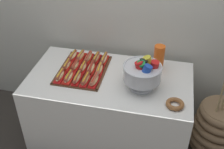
{
  "coord_description": "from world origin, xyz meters",
  "views": [
    {
      "loc": [
        0.45,
        -1.9,
        2.21
      ],
      "look_at": [
        0.03,
        -0.02,
        0.81
      ],
      "focal_mm": 45.65,
      "sensor_mm": 36.0,
      "label": 1
    }
  ],
  "objects_px": {
    "hot_dog_0": "(60,76)",
    "hot_dog_4": "(94,80)",
    "cup_stack": "(159,58)",
    "hot_dog_7": "(83,67)",
    "hot_dog_1": "(68,77)",
    "hot_dog_9": "(99,69)",
    "hot_dog_2": "(77,78)",
    "hot_dog_12": "(88,58)",
    "buffet_table": "(110,109)",
    "donut": "(175,104)",
    "hot_dog_8": "(91,68)",
    "hot_dog_10": "(73,56)",
    "punch_bowl": "(143,72)",
    "serving_tray": "(83,70)",
    "floor_vase": "(217,128)",
    "hot_dog_5": "(67,65)",
    "hot_dog_3": "(86,79)",
    "hot_dog_14": "(104,59)",
    "hot_dog_11": "(80,56)",
    "hot_dog_6": "(75,66)",
    "hot_dog_13": "(96,58)"
  },
  "relations": [
    {
      "from": "hot_dog_10",
      "to": "cup_stack",
      "type": "distance_m",
      "value": 0.8
    },
    {
      "from": "hot_dog_1",
      "to": "hot_dog_8",
      "type": "distance_m",
      "value": 0.22
    },
    {
      "from": "hot_dog_1",
      "to": "hot_dog_11",
      "type": "bearing_deg",
      "value": 90.21
    },
    {
      "from": "cup_stack",
      "to": "hot_dog_7",
      "type": "bearing_deg",
      "value": -166.45
    },
    {
      "from": "hot_dog_4",
      "to": "punch_bowl",
      "type": "bearing_deg",
      "value": 5.8
    },
    {
      "from": "hot_dog_13",
      "to": "hot_dog_4",
      "type": "bearing_deg",
      "value": -76.98
    },
    {
      "from": "hot_dog_2",
      "to": "hot_dog_11",
      "type": "xyz_separation_m",
      "value": [
        -0.08,
        0.33,
        0.0
      ]
    },
    {
      "from": "hot_dog_8",
      "to": "donut",
      "type": "relative_size",
      "value": 1.26
    },
    {
      "from": "hot_dog_11",
      "to": "hot_dog_14",
      "type": "height_order",
      "value": "same"
    },
    {
      "from": "hot_dog_4",
      "to": "hot_dog_6",
      "type": "distance_m",
      "value": 0.28
    },
    {
      "from": "hot_dog_5",
      "to": "hot_dog_11",
      "type": "height_order",
      "value": "hot_dog_11"
    },
    {
      "from": "hot_dog_1",
      "to": "hot_dog_14",
      "type": "distance_m",
      "value": 0.4
    },
    {
      "from": "buffet_table",
      "to": "hot_dog_10",
      "type": "xyz_separation_m",
      "value": [
        -0.4,
        0.22,
        0.39
      ]
    },
    {
      "from": "hot_dog_7",
      "to": "donut",
      "type": "distance_m",
      "value": 0.87
    },
    {
      "from": "hot_dog_7",
      "to": "donut",
      "type": "height_order",
      "value": "hot_dog_7"
    },
    {
      "from": "floor_vase",
      "to": "hot_dog_1",
      "type": "height_order",
      "value": "floor_vase"
    },
    {
      "from": "buffet_table",
      "to": "cup_stack",
      "type": "xyz_separation_m",
      "value": [
        0.39,
        0.21,
        0.48
      ]
    },
    {
      "from": "hot_dog_0",
      "to": "hot_dog_7",
      "type": "xyz_separation_m",
      "value": [
        0.15,
        0.17,
        -0.0
      ]
    },
    {
      "from": "hot_dog_1",
      "to": "hot_dog_7",
      "type": "xyz_separation_m",
      "value": [
        0.07,
        0.17,
        -0.0
      ]
    },
    {
      "from": "hot_dog_9",
      "to": "punch_bowl",
      "type": "bearing_deg",
      "value": -17.87
    },
    {
      "from": "hot_dog_4",
      "to": "hot_dog_8",
      "type": "bearing_deg",
      "value": 114.66
    },
    {
      "from": "hot_dog_6",
      "to": "punch_bowl",
      "type": "height_order",
      "value": "punch_bowl"
    },
    {
      "from": "hot_dog_1",
      "to": "hot_dog_9",
      "type": "height_order",
      "value": "hot_dog_9"
    },
    {
      "from": "buffet_table",
      "to": "hot_dog_4",
      "type": "distance_m",
      "value": 0.43
    },
    {
      "from": "hot_dog_5",
      "to": "hot_dog_9",
      "type": "relative_size",
      "value": 0.92
    },
    {
      "from": "hot_dog_4",
      "to": "donut",
      "type": "height_order",
      "value": "hot_dog_4"
    },
    {
      "from": "donut",
      "to": "hot_dog_1",
      "type": "bearing_deg",
      "value": 171.79
    },
    {
      "from": "hot_dog_14",
      "to": "cup_stack",
      "type": "bearing_deg",
      "value": -1.24
    },
    {
      "from": "buffet_table",
      "to": "hot_dog_14",
      "type": "relative_size",
      "value": 7.74
    },
    {
      "from": "hot_dog_5",
      "to": "hot_dog_8",
      "type": "height_order",
      "value": "hot_dog_8"
    },
    {
      "from": "hot_dog_9",
      "to": "donut",
      "type": "bearing_deg",
      "value": -23.89
    },
    {
      "from": "hot_dog_2",
      "to": "punch_bowl",
      "type": "distance_m",
      "value": 0.55
    },
    {
      "from": "hot_dog_14",
      "to": "punch_bowl",
      "type": "distance_m",
      "value": 0.5
    },
    {
      "from": "serving_tray",
      "to": "hot_dog_4",
      "type": "xyz_separation_m",
      "value": [
        0.15,
        -0.16,
        0.03
      ]
    },
    {
      "from": "hot_dog_0",
      "to": "hot_dog_4",
      "type": "distance_m",
      "value": 0.3
    },
    {
      "from": "hot_dog_4",
      "to": "hot_dog_9",
      "type": "height_order",
      "value": "hot_dog_4"
    },
    {
      "from": "buffet_table",
      "to": "donut",
      "type": "relative_size",
      "value": 9.98
    },
    {
      "from": "hot_dog_4",
      "to": "punch_bowl",
      "type": "height_order",
      "value": "punch_bowl"
    },
    {
      "from": "hot_dog_0",
      "to": "hot_dog_4",
      "type": "xyz_separation_m",
      "value": [
        0.3,
        0.0,
        0.0
      ]
    },
    {
      "from": "floor_vase",
      "to": "hot_dog_5",
      "type": "bearing_deg",
      "value": -176.66
    },
    {
      "from": "hot_dog_3",
      "to": "hot_dog_6",
      "type": "distance_m",
      "value": 0.22
    },
    {
      "from": "buffet_table",
      "to": "hot_dog_10",
      "type": "bearing_deg",
      "value": 151.58
    },
    {
      "from": "buffet_table",
      "to": "hot_dog_3",
      "type": "height_order",
      "value": "hot_dog_3"
    },
    {
      "from": "serving_tray",
      "to": "hot_dog_13",
      "type": "bearing_deg",
      "value": 65.77
    },
    {
      "from": "hot_dog_2",
      "to": "hot_dog_12",
      "type": "relative_size",
      "value": 0.97
    },
    {
      "from": "hot_dog_4",
      "to": "hot_dog_6",
      "type": "xyz_separation_m",
      "value": [
        -0.23,
        0.16,
        -0.0
      ]
    },
    {
      "from": "hot_dog_5",
      "to": "cup_stack",
      "type": "height_order",
      "value": "cup_stack"
    },
    {
      "from": "hot_dog_0",
      "to": "hot_dog_8",
      "type": "relative_size",
      "value": 1.0
    },
    {
      "from": "hot_dog_4",
      "to": "hot_dog_8",
      "type": "relative_size",
      "value": 1.02
    },
    {
      "from": "hot_dog_13",
      "to": "cup_stack",
      "type": "relative_size",
      "value": 0.73
    }
  ]
}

